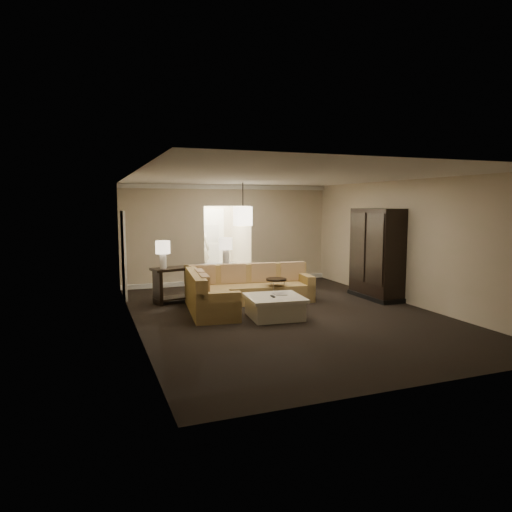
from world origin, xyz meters
name	(u,v)px	position (x,y,z in m)	size (l,w,h in m)	color
ground	(286,314)	(0.00, 0.00, 0.00)	(8.00, 8.00, 0.00)	black
wall_back	(228,234)	(0.00, 4.00, 1.40)	(6.00, 0.04, 2.80)	#BEA990
wall_front	(422,276)	(0.00, -4.00, 1.40)	(6.00, 0.04, 2.80)	#BEA990
wall_left	(134,252)	(-3.00, 0.00, 1.40)	(0.04, 8.00, 2.80)	#BEA990
wall_right	(407,242)	(3.00, 0.00, 1.40)	(0.04, 8.00, 2.80)	#BEA990
ceiling	(287,177)	(0.00, 0.00, 2.80)	(6.00, 8.00, 0.02)	silver
crown_molding	(228,187)	(0.00, 3.95, 2.73)	(6.00, 0.10, 0.12)	silver
baseboard	(229,281)	(0.00, 3.95, 0.06)	(6.00, 0.10, 0.12)	silver
side_door	(124,255)	(-2.97, 2.80, 1.05)	(0.05, 0.90, 2.10)	white
foyer	(216,235)	(0.00, 5.34, 1.30)	(1.44, 2.02, 2.80)	white
sectional_sofa	(238,291)	(-0.68, 1.07, 0.35)	(3.13, 2.40, 0.87)	brown
coffee_table	(275,307)	(-0.32, -0.18, 0.22)	(1.18, 1.18, 0.46)	beige
console_table	(196,279)	(-1.40, 2.05, 0.49)	(2.16, 0.96, 0.82)	black
armoire	(376,256)	(2.69, 0.72, 1.03)	(0.64, 1.50, 2.15)	black
drink_table	(276,286)	(0.20, 0.97, 0.42)	(0.47, 0.47, 0.58)	black
table_lamp_left	(163,250)	(-2.19, 1.86, 1.23)	(0.33, 0.33, 0.62)	white
table_lamp_right	(226,246)	(-0.61, 2.24, 1.23)	(0.33, 0.33, 0.62)	white
pendant_light	(243,216)	(0.00, 2.70, 1.95)	(0.38, 0.38, 1.09)	black
person	(200,246)	(-0.45, 5.60, 0.94)	(0.68, 0.45, 1.88)	beige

